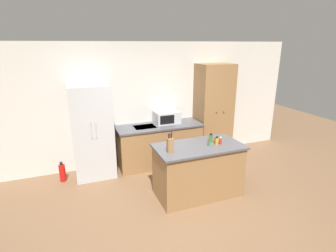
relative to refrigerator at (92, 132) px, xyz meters
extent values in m
plane|color=brown|center=(1.15, -1.98, -0.92)|extent=(14.00, 14.00, 0.00)
cube|color=beige|center=(1.15, 0.35, 0.38)|extent=(7.20, 0.06, 2.60)
cube|color=#B7BABC|center=(0.00, 0.00, 0.00)|extent=(0.76, 0.65, 1.83)
cylinder|color=silver|center=(-0.04, -0.34, 0.15)|extent=(0.02, 0.02, 0.30)
cylinder|color=silver|center=(0.04, -0.34, 0.15)|extent=(0.02, 0.02, 0.30)
cube|color=olive|center=(1.38, 0.01, -0.49)|extent=(1.79, 0.63, 0.86)
cube|color=#4C4C51|center=(1.38, 0.01, -0.04)|extent=(1.83, 0.67, 0.03)
cube|color=#9EA0A3|center=(1.06, 0.01, -0.03)|extent=(0.44, 0.34, 0.01)
cube|color=olive|center=(2.71, 0.04, 0.15)|extent=(0.78, 0.56, 2.14)
sphere|color=black|center=(2.62, -0.25, 0.20)|extent=(0.02, 0.02, 0.02)
sphere|color=black|center=(2.80, -0.25, 0.20)|extent=(0.02, 0.02, 0.02)
cube|color=olive|center=(1.60, -1.39, -0.48)|extent=(1.43, 0.73, 0.88)
cube|color=#4C4C51|center=(1.60, -1.39, -0.02)|extent=(1.49, 0.79, 0.03)
cube|color=#B2B5B7|center=(1.59, 0.11, 0.11)|extent=(0.52, 0.39, 0.26)
cube|color=black|center=(1.53, -0.09, 0.11)|extent=(0.31, 0.01, 0.18)
cube|color=olive|center=(1.04, -1.48, 0.12)|extent=(0.09, 0.08, 0.23)
cylinder|color=black|center=(1.02, -1.47, 0.27)|extent=(0.02, 0.02, 0.08)
cylinder|color=black|center=(1.04, -1.47, 0.27)|extent=(0.02, 0.02, 0.08)
cylinder|color=black|center=(1.07, -1.48, 0.29)|extent=(0.02, 0.02, 0.11)
cylinder|color=gold|center=(1.91, -1.38, 0.04)|extent=(0.04, 0.04, 0.07)
cylinder|color=black|center=(1.91, -1.38, 0.08)|extent=(0.03, 0.03, 0.02)
cylinder|color=#337033|center=(1.88, -1.30, 0.06)|extent=(0.06, 0.06, 0.12)
cylinder|color=black|center=(1.88, -1.30, 0.14)|extent=(0.05, 0.05, 0.03)
cylinder|color=#B2281E|center=(1.97, -1.46, 0.05)|extent=(0.04, 0.04, 0.11)
cylinder|color=#E5DB4C|center=(1.97, -1.46, 0.12)|extent=(0.03, 0.03, 0.02)
cylinder|color=orange|center=(1.91, -1.45, 0.06)|extent=(0.06, 0.06, 0.11)
cylinder|color=black|center=(1.91, -1.45, 0.13)|extent=(0.04, 0.04, 0.03)
cylinder|color=#337033|center=(1.75, -1.45, 0.05)|extent=(0.04, 0.04, 0.09)
cylinder|color=red|center=(1.75, -1.45, 0.10)|extent=(0.03, 0.03, 0.02)
cylinder|color=red|center=(-0.63, -0.05, -0.75)|extent=(0.12, 0.12, 0.34)
cylinder|color=black|center=(-0.63, -0.05, -0.55)|extent=(0.05, 0.05, 0.06)
camera|label=1|loc=(-0.37, -5.03, 1.64)|focal=28.00mm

